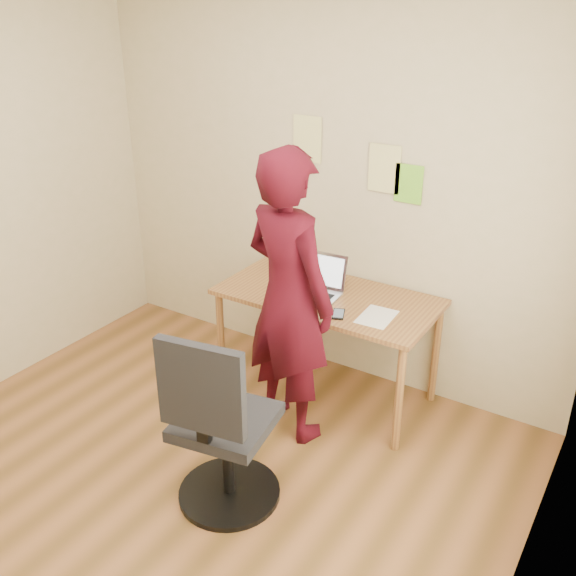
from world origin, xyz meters
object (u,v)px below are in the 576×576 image
Objects in this scene: office_chair at (220,435)px; desk at (327,307)px; phone at (339,314)px; laptop at (316,286)px; person at (289,298)px.

desk is at bearing 82.89° from office_chair.
phone is 0.14× the size of office_chair.
desk is at bearing 12.03° from laptop.
laptop is at bearing 86.65° from office_chair.
phone is at bearing -117.67° from person.
laptop is 0.20× the size of person.
desk is 0.50m from person.
laptop is (-0.08, -0.02, 0.14)m from desk.
person reaches higher than laptop.
office_chair is at bearing -87.44° from desk.
phone is at bearing -39.40° from laptop.
phone is 0.08× the size of person.
desk is 0.78× the size of person.
laptop is at bearing -66.66° from person.
person is (-0.21, -0.23, 0.15)m from phone.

